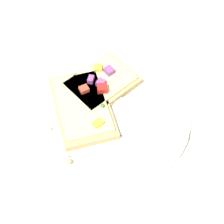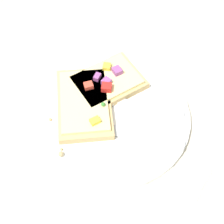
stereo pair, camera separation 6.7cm
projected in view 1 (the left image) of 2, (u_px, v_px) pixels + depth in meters
name	position (u px, v px, depth m)	size (l,w,h in m)	color
ground_plane	(112.00, 119.00, 0.68)	(4.00, 4.00, 0.00)	#BCB29E
plate	(112.00, 117.00, 0.68)	(0.28, 0.28, 0.01)	white
fork	(120.00, 100.00, 0.69)	(0.15, 0.16, 0.01)	#B7B7BC
knife	(141.00, 131.00, 0.65)	(0.14, 0.16, 0.01)	#B7B7BC
pizza_slice_main	(83.00, 107.00, 0.67)	(0.16, 0.18, 0.03)	tan
pizza_slice_corner	(101.00, 83.00, 0.70)	(0.13, 0.10, 0.03)	tan
crumb_scatter	(87.00, 112.00, 0.67)	(0.16, 0.09, 0.01)	tan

